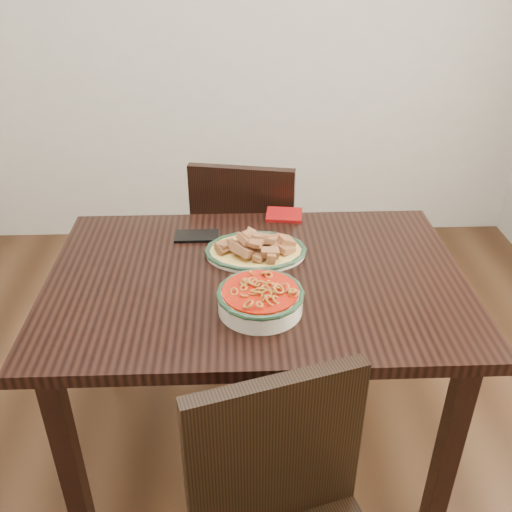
{
  "coord_description": "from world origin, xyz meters",
  "views": [
    {
      "loc": [
        0.07,
        -1.44,
        1.72
      ],
      "look_at": [
        0.13,
        0.08,
        0.81
      ],
      "focal_mm": 40.0,
      "sensor_mm": 36.0,
      "label": 1
    }
  ],
  "objects_px": {
    "fish_plate": "(256,243)",
    "noodle_bowl": "(260,297)",
    "smartphone": "(197,236)",
    "dining_table": "(256,299)",
    "chair_far": "(247,242)"
  },
  "relations": [
    {
      "from": "dining_table",
      "to": "noodle_bowl",
      "type": "height_order",
      "value": "noodle_bowl"
    },
    {
      "from": "dining_table",
      "to": "noodle_bowl",
      "type": "bearing_deg",
      "value": -88.56
    },
    {
      "from": "fish_plate",
      "to": "noodle_bowl",
      "type": "bearing_deg",
      "value": -89.8
    },
    {
      "from": "dining_table",
      "to": "chair_far",
      "type": "xyz_separation_m",
      "value": [
        -0.02,
        0.66,
        -0.16
      ]
    },
    {
      "from": "fish_plate",
      "to": "noodle_bowl",
      "type": "distance_m",
      "value": 0.31
    },
    {
      "from": "dining_table",
      "to": "fish_plate",
      "type": "bearing_deg",
      "value": 88.52
    },
    {
      "from": "noodle_bowl",
      "to": "fish_plate",
      "type": "bearing_deg",
      "value": 90.2
    },
    {
      "from": "chair_far",
      "to": "fish_plate",
      "type": "relative_size",
      "value": 2.69
    },
    {
      "from": "dining_table",
      "to": "fish_plate",
      "type": "xyz_separation_m",
      "value": [
        0.0,
        0.13,
        0.13
      ]
    },
    {
      "from": "fish_plate",
      "to": "smartphone",
      "type": "distance_m",
      "value": 0.24
    },
    {
      "from": "dining_table",
      "to": "smartphone",
      "type": "xyz_separation_m",
      "value": [
        -0.2,
        0.26,
        0.09
      ]
    },
    {
      "from": "fish_plate",
      "to": "dining_table",
      "type": "bearing_deg",
      "value": -91.48
    },
    {
      "from": "chair_far",
      "to": "fish_plate",
      "type": "height_order",
      "value": "chair_far"
    },
    {
      "from": "fish_plate",
      "to": "chair_far",
      "type": "bearing_deg",
      "value": 92.15
    },
    {
      "from": "fish_plate",
      "to": "smartphone",
      "type": "xyz_separation_m",
      "value": [
        -0.2,
        0.12,
        -0.04
      ]
    }
  ]
}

